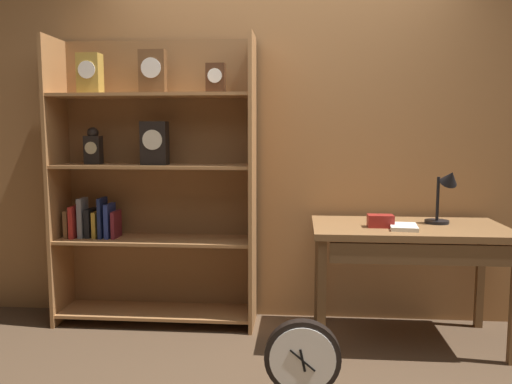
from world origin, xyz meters
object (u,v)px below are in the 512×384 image
(desk_lamp, at_px, (445,192))
(round_clock_large, at_px, (303,360))
(workbench, at_px, (409,240))
(toolbox_small, at_px, (380,221))
(bookshelf, at_px, (150,181))
(open_repair_manual, at_px, (404,227))

(desk_lamp, height_order, round_clock_large, desk_lamp)
(workbench, bearing_deg, toolbox_small, -166.04)
(bookshelf, distance_m, workbench, 1.80)
(toolbox_small, relative_size, round_clock_large, 0.37)
(toolbox_small, bearing_deg, desk_lamp, 18.06)
(desk_lamp, relative_size, round_clock_large, 0.87)
(desk_lamp, relative_size, toolbox_small, 2.34)
(workbench, height_order, round_clock_large, workbench)
(toolbox_small, distance_m, round_clock_large, 1.07)
(toolbox_small, bearing_deg, round_clock_large, -122.59)
(toolbox_small, height_order, round_clock_large, toolbox_small)
(bookshelf, relative_size, round_clock_large, 4.71)
(bookshelf, bearing_deg, round_clock_large, -44.71)
(toolbox_small, relative_size, open_repair_manual, 0.72)
(bookshelf, xyz_separation_m, workbench, (1.75, -0.26, -0.34))
(round_clock_large, bearing_deg, desk_lamp, 44.53)
(bookshelf, bearing_deg, workbench, -8.51)
(workbench, xyz_separation_m, round_clock_large, (-0.67, -0.80, -0.46))
(workbench, height_order, desk_lamp, desk_lamp)
(desk_lamp, bearing_deg, open_repair_manual, -147.17)
(bookshelf, bearing_deg, desk_lamp, -4.89)
(workbench, xyz_separation_m, desk_lamp, (0.24, 0.09, 0.30))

